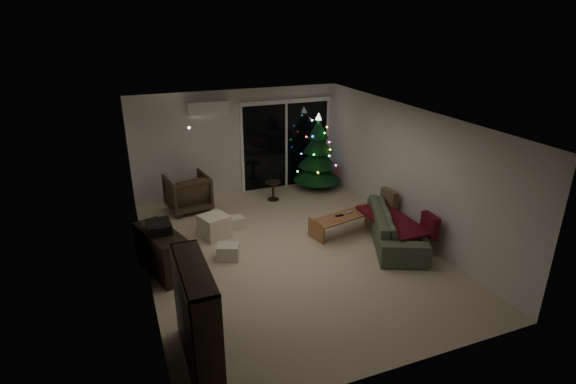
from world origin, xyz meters
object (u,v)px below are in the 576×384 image
(armchair, at_px, (188,193))
(coffee_table, at_px, (346,225))
(bookshelf, at_px, (183,318))
(christmas_tree, at_px, (318,151))
(media_cabinet, at_px, (162,252))
(sofa, at_px, (396,226))

(armchair, height_order, coffee_table, armchair)
(bookshelf, xyz_separation_m, coffee_table, (3.54, 2.42, -0.46))
(bookshelf, relative_size, christmas_tree, 0.71)
(media_cabinet, distance_m, sofa, 4.33)
(bookshelf, distance_m, armchair, 4.87)
(bookshelf, bearing_deg, media_cabinet, 111.44)
(bookshelf, distance_m, coffee_table, 4.32)
(sofa, bearing_deg, coffee_table, 76.15)
(armchair, relative_size, coffee_table, 0.67)
(christmas_tree, bearing_deg, armchair, -176.54)
(media_cabinet, bearing_deg, armchair, 53.08)
(sofa, bearing_deg, media_cabinet, 107.83)
(christmas_tree, bearing_deg, sofa, -86.68)
(bookshelf, distance_m, media_cabinet, 2.34)
(media_cabinet, height_order, sofa, media_cabinet)
(coffee_table, relative_size, christmas_tree, 0.71)
(armchair, height_order, sofa, armchair)
(armchair, bearing_deg, bookshelf, 70.93)
(media_cabinet, bearing_deg, bookshelf, -107.64)
(media_cabinet, bearing_deg, christmas_tree, 15.22)
(sofa, relative_size, christmas_tree, 1.15)
(sofa, height_order, christmas_tree, christmas_tree)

